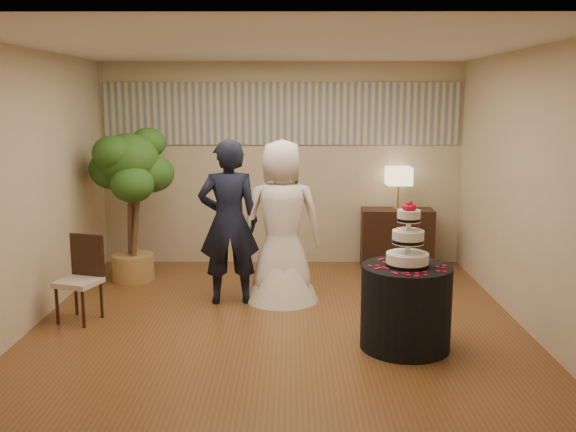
{
  "coord_description": "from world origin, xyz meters",
  "views": [
    {
      "loc": [
        0.13,
        -6.41,
        2.29
      ],
      "look_at": [
        0.1,
        0.4,
        1.05
      ],
      "focal_mm": 40.0,
      "sensor_mm": 36.0,
      "label": 1
    }
  ],
  "objects_px": {
    "console": "(397,238)",
    "table_lamp": "(398,188)",
    "bride": "(282,221)",
    "ficus_tree": "(130,204)",
    "groom": "(229,222)",
    "side_chair": "(78,280)",
    "cake_table": "(406,307)",
    "wedding_cake": "(408,234)"
  },
  "relations": [
    {
      "from": "bride",
      "to": "wedding_cake",
      "type": "xyz_separation_m",
      "value": [
        1.17,
        -1.45,
        0.16
      ]
    },
    {
      "from": "bride",
      "to": "cake_table",
      "type": "relative_size",
      "value": 2.23
    },
    {
      "from": "side_chair",
      "to": "cake_table",
      "type": "bearing_deg",
      "value": 5.69
    },
    {
      "from": "wedding_cake",
      "to": "table_lamp",
      "type": "distance_m",
      "value": 2.97
    },
    {
      "from": "wedding_cake",
      "to": "console",
      "type": "relative_size",
      "value": 0.62
    },
    {
      "from": "console",
      "to": "table_lamp",
      "type": "height_order",
      "value": "table_lamp"
    },
    {
      "from": "bride",
      "to": "ficus_tree",
      "type": "distance_m",
      "value": 2.09
    },
    {
      "from": "groom",
      "to": "bride",
      "type": "xyz_separation_m",
      "value": [
        0.6,
        0.09,
        -0.0
      ]
    },
    {
      "from": "table_lamp",
      "to": "bride",
      "type": "bearing_deg",
      "value": -136.39
    },
    {
      "from": "cake_table",
      "to": "ficus_tree",
      "type": "bearing_deg",
      "value": 143.83
    },
    {
      "from": "groom",
      "to": "cake_table",
      "type": "distance_m",
      "value": 2.29
    },
    {
      "from": "groom",
      "to": "cake_table",
      "type": "xyz_separation_m",
      "value": [
        1.77,
        -1.36,
        -0.54
      ]
    },
    {
      "from": "bride",
      "to": "ficus_tree",
      "type": "height_order",
      "value": "ficus_tree"
    },
    {
      "from": "groom",
      "to": "cake_table",
      "type": "relative_size",
      "value": 2.24
    },
    {
      "from": "bride",
      "to": "console",
      "type": "height_order",
      "value": "bride"
    },
    {
      "from": "bride",
      "to": "wedding_cake",
      "type": "bearing_deg",
      "value": 123.11
    },
    {
      "from": "cake_table",
      "to": "console",
      "type": "xyz_separation_m",
      "value": [
        0.4,
        2.95,
        0.01
      ]
    },
    {
      "from": "groom",
      "to": "table_lamp",
      "type": "bearing_deg",
      "value": -150.57
    },
    {
      "from": "wedding_cake",
      "to": "side_chair",
      "type": "distance_m",
      "value": 3.42
    },
    {
      "from": "table_lamp",
      "to": "ficus_tree",
      "type": "height_order",
      "value": "ficus_tree"
    },
    {
      "from": "groom",
      "to": "side_chair",
      "type": "relative_size",
      "value": 2.09
    },
    {
      "from": "console",
      "to": "table_lamp",
      "type": "xyz_separation_m",
      "value": [
        0.0,
        0.0,
        0.7
      ]
    },
    {
      "from": "cake_table",
      "to": "table_lamp",
      "type": "bearing_deg",
      "value": 82.34
    },
    {
      "from": "cake_table",
      "to": "ficus_tree",
      "type": "height_order",
      "value": "ficus_tree"
    },
    {
      "from": "bride",
      "to": "side_chair",
      "type": "distance_m",
      "value": 2.29
    },
    {
      "from": "groom",
      "to": "ficus_tree",
      "type": "height_order",
      "value": "ficus_tree"
    },
    {
      "from": "cake_table",
      "to": "side_chair",
      "type": "distance_m",
      "value": 3.35
    },
    {
      "from": "cake_table",
      "to": "wedding_cake",
      "type": "bearing_deg",
      "value": 0.0
    },
    {
      "from": "bride",
      "to": "table_lamp",
      "type": "relative_size",
      "value": 3.2
    },
    {
      "from": "console",
      "to": "cake_table",
      "type": "bearing_deg",
      "value": -95.19
    },
    {
      "from": "wedding_cake",
      "to": "ficus_tree",
      "type": "xyz_separation_m",
      "value": [
        -3.09,
        2.26,
        -0.1
      ]
    },
    {
      "from": "side_chair",
      "to": "bride",
      "type": "bearing_deg",
      "value": 37.36
    },
    {
      "from": "bride",
      "to": "side_chair",
      "type": "xyz_separation_m",
      "value": [
        -2.11,
        -0.74,
        -0.48
      ]
    },
    {
      "from": "bride",
      "to": "table_lamp",
      "type": "xyz_separation_m",
      "value": [
        1.57,
        1.49,
        0.17
      ]
    },
    {
      "from": "bride",
      "to": "groom",
      "type": "bearing_deg",
      "value": 3.26
    },
    {
      "from": "wedding_cake",
      "to": "table_lamp",
      "type": "bearing_deg",
      "value": 82.34
    },
    {
      "from": "groom",
      "to": "table_lamp",
      "type": "distance_m",
      "value": 2.69
    },
    {
      "from": "table_lamp",
      "to": "side_chair",
      "type": "height_order",
      "value": "table_lamp"
    },
    {
      "from": "bride",
      "to": "side_chair",
      "type": "relative_size",
      "value": 2.08
    },
    {
      "from": "bride",
      "to": "ficus_tree",
      "type": "bearing_deg",
      "value": -28.42
    },
    {
      "from": "bride",
      "to": "side_chair",
      "type": "bearing_deg",
      "value": 13.73
    },
    {
      "from": "cake_table",
      "to": "wedding_cake",
      "type": "distance_m",
      "value": 0.7
    }
  ]
}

